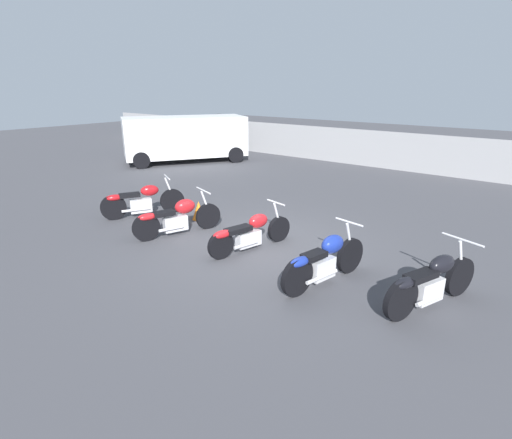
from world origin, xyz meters
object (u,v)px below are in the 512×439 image
motorcycle_slot_4 (431,282)px  parked_van (185,137)px  motorcycle_slot_2 (249,233)px  traffic_cone_near (199,210)px  motorcycle_slot_3 (324,260)px  motorcycle_slot_0 (141,201)px  motorcycle_slot_1 (177,217)px

motorcycle_slot_4 → parked_van: parked_van is taller
motorcycle_slot_4 → parked_van: (-12.63, 6.20, 0.68)m
motorcycle_slot_2 → motorcycle_slot_4: motorcycle_slot_4 is taller
motorcycle_slot_4 → traffic_cone_near: bearing=-167.4°
motorcycle_slot_2 → motorcycle_slot_4: 3.71m
motorcycle_slot_3 → traffic_cone_near: 4.51m
motorcycle_slot_0 → traffic_cone_near: motorcycle_slot_0 is taller
parked_van → motorcycle_slot_2: bearing=-3.4°
motorcycle_slot_0 → motorcycle_slot_3: bearing=23.6°
motorcycle_slot_1 → motorcycle_slot_4: bearing=22.0°
motorcycle_slot_3 → motorcycle_slot_1: bearing=-168.5°
motorcycle_slot_0 → traffic_cone_near: bearing=56.2°
motorcycle_slot_3 → traffic_cone_near: (-4.36, 1.11, -0.21)m
motorcycle_slot_0 → motorcycle_slot_1: 1.85m
motorcycle_slot_1 → motorcycle_slot_0: bearing=-171.7°
motorcycle_slot_4 → parked_van: bearing=173.7°
motorcycle_slot_1 → motorcycle_slot_2: size_ratio=0.99×
motorcycle_slot_1 → motorcycle_slot_4: (5.63, 0.34, 0.01)m
motorcycle_slot_0 → motorcycle_slot_3: (5.75, -0.34, 0.02)m
motorcycle_slot_1 → traffic_cone_near: motorcycle_slot_1 is taller
motorcycle_slot_1 → parked_van: parked_van is taller
motorcycle_slot_4 → motorcycle_slot_3: bearing=-148.8°
motorcycle_slot_3 → motorcycle_slot_0: bearing=-171.8°
motorcycle_slot_2 → traffic_cone_near: bearing=175.1°
traffic_cone_near → motorcycle_slot_3: bearing=-14.3°
motorcycle_slot_1 → traffic_cone_near: (-0.43, 1.10, -0.19)m
motorcycle_slot_3 → parked_van: parked_van is taller
motorcycle_slot_2 → parked_van: (-8.92, 6.19, 0.74)m
motorcycle_slot_1 → motorcycle_slot_4: size_ratio=1.03×
motorcycle_slot_0 → parked_van: size_ratio=0.36×
motorcycle_slot_1 → motorcycle_slot_2: motorcycle_slot_1 is taller
motorcycle_slot_4 → motorcycle_slot_1: bearing=-156.7°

